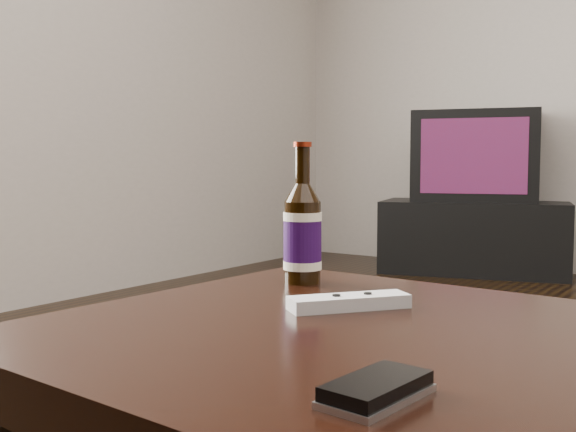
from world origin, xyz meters
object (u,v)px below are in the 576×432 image
Objects in this scene: tv at (476,156)px; coffee_table at (544,419)px; remote at (349,302)px; tv_stand at (474,237)px; phone at (377,390)px; beer_bottle at (302,234)px.

tv is 0.65× the size of coffee_table.
tv reaches higher than remote.
phone is at bearing -87.89° from tv_stand.
beer_bottle is at bearing 178.81° from remote.
phone is at bearing -87.89° from tv.
beer_bottle is (0.77, -3.02, 0.32)m from tv_stand.
beer_bottle is 1.45× the size of remote.
remote reaches higher than coffee_table.
coffee_table is at bearing -27.56° from beer_bottle.
tv is at bearing 144.06° from remote.
tv_stand is 1.33× the size of tv.
tv reaches higher than phone.
phone is at bearing -49.79° from beer_bottle.
tv_stand is at bearing 114.01° from phone.
remote is (-0.20, 0.30, 0.00)m from phone.
tv reaches higher than tv_stand.
beer_bottle is at bearing -91.82° from tv.
tv is at bearing 110.74° from coffee_table.
tv is at bearing 104.38° from beer_bottle.
coffee_table is (1.23, -3.26, 0.18)m from tv_stand.
tv is 3.12m from beer_bottle.
beer_bottle is at bearing -91.82° from tv_stand.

